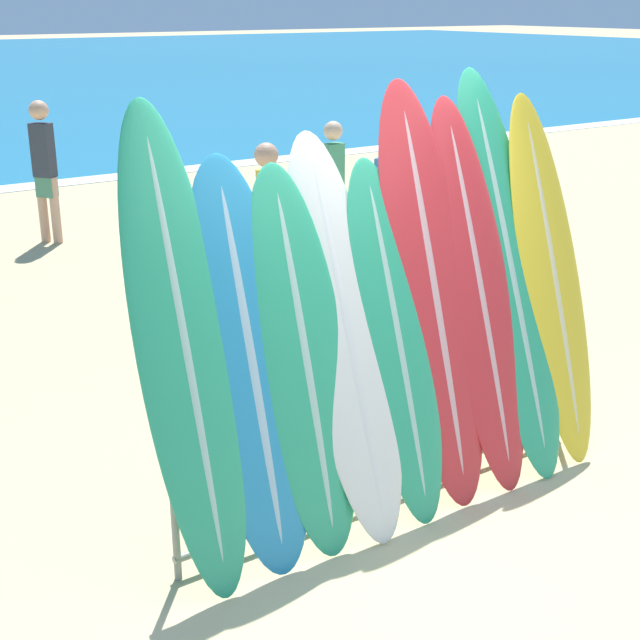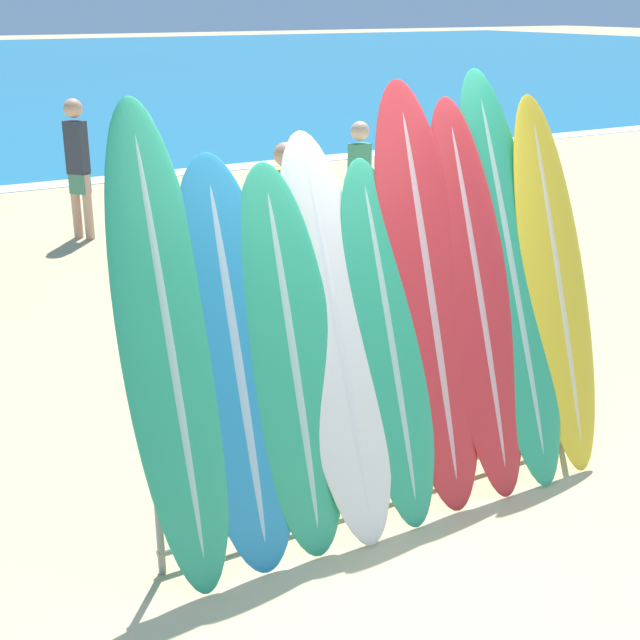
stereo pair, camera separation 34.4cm
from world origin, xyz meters
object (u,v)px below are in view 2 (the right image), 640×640
Objects in this scene: surfboard_slot_5 at (428,298)px; person_far_right at (408,218)px; surfboard_slot_3 at (336,339)px; surfboard_slot_0 at (169,351)px; surfboard_slot_8 at (555,285)px; surfboard_rack at (388,429)px; surfboard_slot_1 at (237,367)px; surfboard_slot_2 at (291,363)px; surfboard_slot_6 at (476,299)px; person_far_left at (286,224)px; person_mid_beach at (359,186)px; surfboard_slot_4 at (388,345)px; surfboard_slot_7 at (511,278)px; person_near_water at (78,164)px.

person_far_right is (1.67, 2.54, -0.24)m from surfboard_slot_5.
surfboard_slot_0 is at bearing 178.64° from surfboard_slot_3.
surfboard_rack is at bearing -177.58° from surfboard_slot_8.
surfboard_slot_1 reaches higher than surfboard_rack.
surfboard_slot_6 is at bearing 2.25° from surfboard_slot_2.
surfboard_rack is 1.75× the size of person_far_left.
person_mid_beach is at bearing 72.74° from surfboard_slot_8.
surfboard_slot_1 is at bearing -6.29° from surfboard_slot_0.
surfboard_rack is at bearing -37.59° from surfboard_slot_4.
surfboard_slot_3 is (0.30, 0.03, 0.06)m from surfboard_slot_2.
surfboard_slot_7 reaches higher than surfboard_slot_3.
person_far_left is (0.41, 3.21, -0.26)m from surfboard_slot_6.
surfboard_rack is at bearing -1.73° from surfboard_slot_1.
surfboard_slot_7 is 1.55× the size of person_mid_beach.
surfboard_slot_6 is (0.66, 0.05, 0.15)m from surfboard_slot_4.
surfboard_slot_4 is at bearing -38.27° from person_near_water.
surfboard_slot_6 is at bearing 122.97° from person_far_right.
surfboard_slot_6 is at bearing 9.35° from person_far_left.
surfboard_rack is 1.18× the size of surfboard_slot_5.
surfboard_slot_1 is at bearing 101.94° from person_far_right.
surfboard_slot_3 is 0.33m from surfboard_slot_4.
surfboard_slot_8 is 4.74m from person_mid_beach.
person_mid_beach is at bearing 145.47° from person_far_left.
surfboard_rack is 0.83m from surfboard_slot_2.
surfboard_slot_8 is at bearing 0.37° from surfboard_slot_3.
surfboard_slot_7 is at bearing 2.46° from surfboard_slot_5.
person_near_water is at bearing -150.99° from person_far_left.
person_mid_beach is (2.38, 4.50, -0.35)m from surfboard_slot_5.
surfboard_slot_6 reaches higher than surfboard_slot_8.
surfboard_rack is 1.48m from surfboard_slot_0.
surfboard_slot_7 is 7.10m from person_near_water.
surfboard_slot_0 is 1.10× the size of surfboard_slot_3.
surfboard_slot_0 is at bearing -48.40° from person_near_water.
surfboard_slot_1 is 0.88× the size of surfboard_slot_5.
surfboard_slot_0 is 1.52× the size of person_mid_beach.
surfboard_slot_2 is 1.19× the size of person_near_water.
person_near_water is at bearing -53.96° from person_mid_beach.
surfboard_slot_5 is 0.35m from surfboard_slot_6.
surfboard_slot_4 is at bearing -177.99° from surfboard_slot_8.
surfboard_slot_2 is 5.65m from person_mid_beach.
person_far_left is (1.40, 3.23, -0.20)m from surfboard_slot_3.
person_far_left is at bearing 82.66° from surfboard_slot_6.
person_near_water is at bearing -8.55° from person_far_right.
surfboard_slot_1 is 1.19× the size of person_far_right.
person_mid_beach is at bearing 59.57° from surfboard_rack.
surfboard_slot_7 is 1.07× the size of surfboard_slot_8.
surfboard_slot_5 reaches higher than surfboard_slot_2.
surfboard_slot_8 reaches higher than surfboard_slot_3.
surfboard_slot_1 is at bearing -177.70° from surfboard_slot_7.
surfboard_slot_0 reaches higher than surfboard_slot_8.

